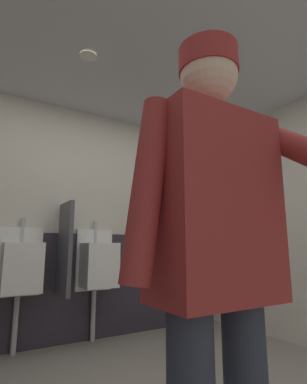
% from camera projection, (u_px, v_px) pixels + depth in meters
% --- Properties ---
extents(wall_back, '(4.47, 0.12, 2.52)m').
position_uv_depth(wall_back, '(72.00, 219.00, 3.30)').
color(wall_back, beige).
rests_on(wall_back, ground_plane).
extents(wainscot_band_back, '(3.87, 0.03, 1.10)m').
position_uv_depth(wainscot_band_back, '(71.00, 287.00, 3.11)').
color(wainscot_band_back, '#2D2833').
rests_on(wainscot_band_back, ground_plane).
extents(ceiling_slab, '(4.47, 3.93, 0.04)m').
position_uv_depth(ceiling_slab, '(153.00, 17.00, 2.08)').
color(ceiling_slab, silver).
extents(downlight_far, '(0.14, 0.14, 0.03)m').
position_uv_depth(downlight_far, '(88.00, 55.00, 2.43)').
color(downlight_far, white).
extents(urinal_left, '(0.40, 0.34, 1.24)m').
position_uv_depth(urinal_left, '(21.00, 267.00, 2.76)').
color(urinal_left, white).
rests_on(urinal_left, ground_plane).
extents(urinal_middle, '(0.40, 0.34, 1.24)m').
position_uv_depth(urinal_middle, '(98.00, 264.00, 3.15)').
color(urinal_middle, white).
rests_on(urinal_middle, ground_plane).
extents(privacy_divider_panel, '(0.04, 0.40, 0.90)m').
position_uv_depth(privacy_divider_panel, '(65.00, 248.00, 2.93)').
color(privacy_divider_panel, '#4C4C51').
extents(person, '(0.64, 0.60, 1.67)m').
position_uv_depth(person, '(217.00, 244.00, 0.96)').
color(person, '#2D3342').
rests_on(person, ground_plane).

